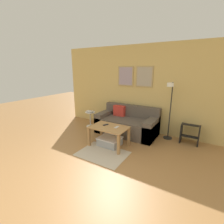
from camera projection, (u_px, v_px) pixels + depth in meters
name	position (u px, v px, depth m)	size (l,w,h in m)	color
ground_plane	(69.00, 192.00, 2.57)	(16.00, 16.00, 0.00)	#A87542
wall_back	(143.00, 89.00, 4.81)	(5.60, 0.09, 2.55)	#D6B76B
area_rug	(103.00, 153.00, 3.71)	(1.10, 0.81, 0.01)	#C1B299
couch	(127.00, 124.00, 4.82)	(1.74, 0.89, 0.80)	brown
coffee_table	(109.00, 131.00, 4.00)	(0.91, 0.61, 0.50)	#AD7F4C
storage_bin	(110.00, 141.00, 4.10)	(0.55, 0.46, 0.21)	#9EA3A8
floor_lamp	(170.00, 105.00, 4.15)	(0.24, 0.49, 1.55)	black
side_table	(90.00, 118.00, 5.36)	(0.33, 0.33, 0.50)	white
book_stack	(90.00, 111.00, 5.30)	(0.23, 0.17, 0.04)	#4C4C51
remote_control	(106.00, 125.00, 4.09)	(0.04, 0.15, 0.02)	#232328
cell_phone	(117.00, 127.00, 3.95)	(0.07, 0.14, 0.01)	silver
step_stool	(190.00, 134.00, 4.15)	(0.45, 0.28, 0.50)	black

